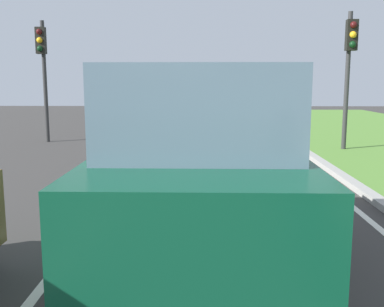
% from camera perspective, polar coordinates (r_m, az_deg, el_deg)
% --- Properties ---
extents(ground_plane, '(60.00, 60.00, 0.00)m').
position_cam_1_polar(ground_plane, '(10.14, -4.37, -3.07)').
color(ground_plane, '#383533').
extents(lane_line_center, '(0.12, 32.00, 0.01)m').
position_cam_1_polar(lane_line_center, '(10.23, -8.28, -3.02)').
color(lane_line_center, silver).
rests_on(lane_line_center, ground).
extents(lane_line_right_edge, '(0.12, 32.00, 0.01)m').
position_cam_1_polar(lane_line_right_edge, '(10.43, 15.75, -3.03)').
color(lane_line_right_edge, silver).
rests_on(lane_line_right_edge, ground).
extents(curb_right, '(0.24, 48.00, 0.12)m').
position_cam_1_polar(curb_right, '(10.56, 18.39, -2.70)').
color(curb_right, '#9E9B93').
rests_on(curb_right, ground).
extents(car_suv_ahead, '(1.99, 4.51, 2.28)m').
position_cam_1_polar(car_suv_ahead, '(4.92, 0.90, -2.27)').
color(car_suv_ahead, '#0C472D').
rests_on(car_suv_ahead, ground).
extents(traffic_light_near_right, '(0.32, 0.50, 4.21)m').
position_cam_1_polar(traffic_light_near_right, '(14.56, 19.39, 11.40)').
color(traffic_light_near_right, '#2D2D2D').
rests_on(traffic_light_near_right, ground).
extents(traffic_light_overhead_left, '(0.32, 0.50, 4.23)m').
position_cam_1_polar(traffic_light_overhead_left, '(16.73, -18.45, 11.15)').
color(traffic_light_overhead_left, '#2D2D2D').
rests_on(traffic_light_overhead_left, ground).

